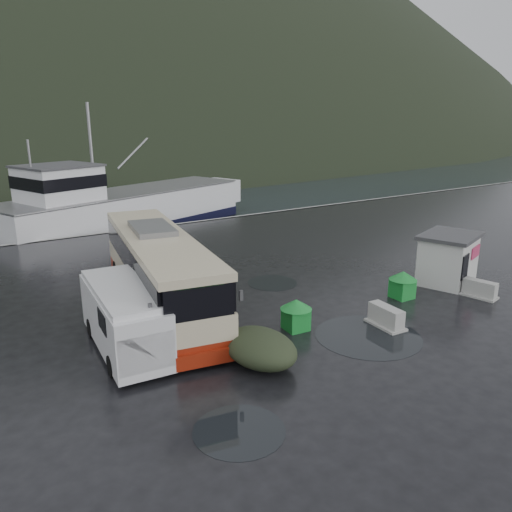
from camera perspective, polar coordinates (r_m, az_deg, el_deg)
ground at (r=21.17m, az=1.46°, el=-7.56°), size 160.00×160.00×0.00m
quay_edge at (r=38.57m, az=-15.59°, el=2.70°), size 160.00×0.60×1.50m
coach_bus at (r=23.07m, az=-10.79°, el=-5.82°), size 5.33×13.13×3.62m
white_van at (r=19.49m, az=-14.61°, el=-10.27°), size 2.52×6.10×2.49m
waste_bin_left at (r=20.57m, az=4.54°, el=-8.34°), size 1.01×1.01×1.29m
waste_bin_right at (r=24.84m, az=16.28°, el=-4.59°), size 0.99×0.99×1.32m
dome_tent at (r=17.91m, az=0.46°, el=-12.16°), size 2.45×3.23×1.20m
ticket_kiosk at (r=27.79m, az=20.83°, el=-2.83°), size 3.94×3.44×2.59m
jersey_barrier_a at (r=21.47m, az=14.56°, el=-7.75°), size 0.98×1.78×0.86m
jersey_barrier_b at (r=26.24m, az=24.10°, el=-4.27°), size 1.12×1.75×0.81m
fishing_trawler at (r=45.27m, az=-14.48°, el=4.68°), size 27.37×14.60×10.78m
puddles at (r=20.12m, az=7.47°, el=-8.99°), size 10.82×12.41×0.01m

